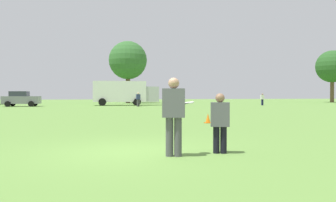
# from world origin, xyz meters

# --- Properties ---
(ground_plane) EXTENTS (190.30, 190.30, 0.00)m
(ground_plane) POSITION_xyz_m (0.00, 0.00, 0.00)
(ground_plane) COLOR #608C3D
(player_thrower) EXTENTS (0.57, 0.43, 1.80)m
(player_thrower) POSITION_xyz_m (0.81, -0.87, 1.01)
(player_thrower) COLOR #4C4C51
(player_thrower) RESTS_ON ground
(player_defender) EXTENTS (0.50, 0.39, 1.44)m
(player_defender) POSITION_xyz_m (1.99, -0.74, 0.80)
(player_defender) COLOR black
(player_defender) RESTS_ON ground
(frisbee) EXTENTS (0.27, 0.27, 0.07)m
(frisbee) POSITION_xyz_m (1.19, -0.74, 1.22)
(frisbee) COLOR white
(traffic_cone) EXTENTS (0.32, 0.32, 0.48)m
(traffic_cone) POSITION_xyz_m (4.70, 7.59, 0.23)
(traffic_cone) COLOR #D8590C
(traffic_cone) RESTS_ON ground
(parked_car_mid_right) EXTENTS (4.31, 2.44, 1.82)m
(parked_car_mid_right) POSITION_xyz_m (-8.93, 35.29, 0.92)
(parked_car_mid_right) COLOR slate
(parked_car_mid_right) RESTS_ON ground
(box_truck) EXTENTS (8.65, 3.38, 3.18)m
(box_truck) POSITION_xyz_m (3.58, 36.74, 1.75)
(box_truck) COLOR white
(box_truck) RESTS_ON ground
(bystander_sideline_watcher) EXTENTS (0.45, 0.27, 1.58)m
(bystander_sideline_watcher) POSITION_xyz_m (21.38, 32.58, 0.89)
(bystander_sideline_watcher) COLOR #1E234C
(bystander_sideline_watcher) RESTS_ON ground
(bystander_far_jogger) EXTENTS (0.51, 0.36, 1.69)m
(bystander_far_jogger) POSITION_xyz_m (4.69, 31.72, 0.96)
(bystander_far_jogger) COLOR #4C4C51
(bystander_far_jogger) RESTS_ON ground
(tree_center_elm) EXTENTS (6.42, 6.42, 10.44)m
(tree_center_elm) POSITION_xyz_m (5.45, 49.05, 7.18)
(tree_center_elm) COLOR brown
(tree_center_elm) RESTS_ON ground
(tree_east_birch) EXTENTS (5.85, 5.85, 9.50)m
(tree_east_birch) POSITION_xyz_m (42.32, 45.23, 6.54)
(tree_east_birch) COLOR brown
(tree_east_birch) RESTS_ON ground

